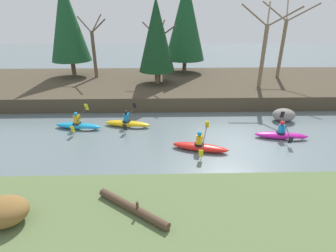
{
  "coord_description": "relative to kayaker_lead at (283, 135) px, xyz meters",
  "views": [
    {
      "loc": [
        -4.11,
        -11.78,
        6.24
      ],
      "look_at": [
        -3.78,
        1.14,
        0.55
      ],
      "focal_mm": 28.0,
      "sensor_mm": 36.0,
      "label": 1
    }
  ],
  "objects": [
    {
      "name": "kayaker_middle",
      "position": [
        -4.59,
        -1.19,
        0.02
      ],
      "size": [
        2.77,
        2.03,
        1.2
      ],
      "rotation": [
        0.0,
        0.0,
        -0.29
      ],
      "color": "red",
      "rests_on": "ground"
    },
    {
      "name": "riverbank_far",
      "position": [
        -2.34,
        9.09,
        0.29
      ],
      "size": [
        44.0,
        10.06,
        0.98
      ],
      "color": "#473D2D",
      "rests_on": "ground"
    },
    {
      "name": "driftwood_log",
      "position": [
        -7.34,
        -6.31,
        0.77
      ],
      "size": [
        2.2,
        1.74,
        0.44
      ],
      "rotation": [
        0.0,
        0.0,
        -0.64
      ],
      "color": "#4C3828",
      "rests_on": "riverbank_near"
    },
    {
      "name": "conifer_tree_left",
      "position": [
        -6.79,
        8.07,
        4.4
      ],
      "size": [
        2.74,
        2.74,
        6.27
      ],
      "color": "#7A664C",
      "rests_on": "riverbank_far"
    },
    {
      "name": "kayaker_far_back",
      "position": [
        -11.17,
        1.55,
        0.0
      ],
      "size": [
        2.79,
        2.06,
        1.2
      ],
      "rotation": [
        0.0,
        0.0,
        -0.17
      ],
      "color": "#1993D6",
      "rests_on": "ground"
    },
    {
      "name": "conifer_tree_far_left",
      "position": [
        -14.09,
        10.7,
        5.31
      ],
      "size": [
        3.28,
        3.28,
        7.73
      ],
      "color": "brown",
      "rests_on": "riverbank_far"
    },
    {
      "name": "bare_tree_mid_downstream",
      "position": [
        0.89,
        6.74,
        3.57
      ],
      "size": [
        3.28,
        3.24,
        5.92
      ],
      "color": "#7A664C",
      "rests_on": "riverbank_far"
    },
    {
      "name": "conifer_tree_mid_left",
      "position": [
        -4.29,
        12.12,
        5.36
      ],
      "size": [
        3.55,
        3.55,
        8.02
      ],
      "color": "brown",
      "rests_on": "riverbank_far"
    },
    {
      "name": "bare_tree_downstream",
      "position": [
        3.61,
        9.92,
        3.7
      ],
      "size": [
        3.43,
        3.39,
        6.2
      ],
      "color": "#7A664C",
      "rests_on": "riverbank_far"
    },
    {
      "name": "boulder_midstream",
      "position": [
        1.05,
        2.44,
        0.19
      ],
      "size": [
        1.37,
        1.07,
        0.77
      ],
      "color": "gray",
      "rests_on": "ground"
    },
    {
      "name": "kayaker_lead",
      "position": [
        0.0,
        0.0,
        0.0
      ],
      "size": [
        2.8,
        2.07,
        1.2
      ],
      "rotation": [
        0.0,
        0.0,
        -0.15
      ],
      "color": "#C61999",
      "rests_on": "ground"
    },
    {
      "name": "shrub_clump_nearest",
      "position": [
        -10.82,
        -6.64,
        1.02
      ],
      "size": [
        1.35,
        1.13,
        0.73
      ],
      "color": "brown",
      "rests_on": "riverbank_near"
    },
    {
      "name": "bare_tree_mid_upstream",
      "position": [
        -6.64,
        8.69,
        2.97
      ],
      "size": [
        2.61,
        2.58,
        4.64
      ],
      "color": "brown",
      "rests_on": "riverbank_far"
    },
    {
      "name": "ground_plane",
      "position": [
        -2.34,
        -0.59,
        -0.2
      ],
      "size": [
        90.0,
        90.0,
        0.0
      ],
      "primitive_type": "plane",
      "color": "slate"
    },
    {
      "name": "bare_tree_upstream",
      "position": [
        -12.05,
        10.33,
        3.15
      ],
      "size": [
        2.81,
        2.78,
        5.03
      ],
      "color": "brown",
      "rests_on": "riverbank_far"
    },
    {
      "name": "kayaker_trailing",
      "position": [
        -8.36,
        1.79,
        0.0
      ],
      "size": [
        2.79,
        2.06,
        1.2
      ],
      "rotation": [
        0.0,
        0.0,
        -0.2
      ],
      "color": "yellow",
      "rests_on": "ground"
    }
  ]
}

